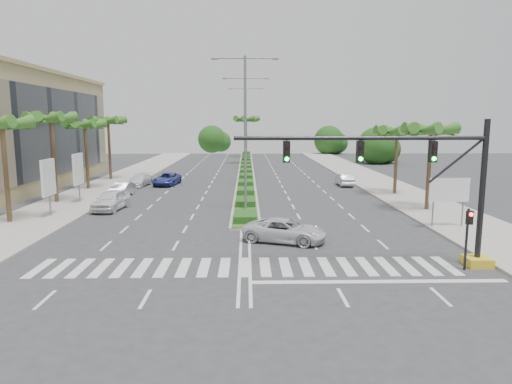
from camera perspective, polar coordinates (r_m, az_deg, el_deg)
ground at (r=22.68m, az=-1.40°, el=-9.37°), size 160.00×160.00×0.00m
footpath_right at (r=44.76m, az=18.56°, el=-0.65°), size 6.00×120.00×0.15m
footpath_left at (r=44.83m, az=-21.11°, el=-0.77°), size 6.00×120.00×0.15m
median at (r=66.92m, az=-1.25°, el=2.83°), size 2.20×75.00×0.20m
median_grass at (r=66.90m, az=-1.25°, el=2.93°), size 1.80×75.00×0.04m
signal_gantry at (r=23.69m, az=21.60°, el=-0.60°), size 12.60×1.20×7.20m
pedestrian_signal at (r=23.90m, az=24.98°, el=-4.19°), size 0.28×0.36×3.00m
direction_sign at (r=32.76m, az=22.98°, el=-0.01°), size 2.70×0.11×3.40m
billboard_near at (r=36.83m, az=-24.54°, el=1.60°), size 0.18×2.10×4.35m
billboard_far at (r=42.37m, az=-21.35°, el=2.63°), size 0.18×2.10×4.35m
palm_left_near at (r=35.66m, az=-29.17°, el=7.08°), size 4.57×4.68×7.55m
palm_left_mid at (r=42.90m, az=-24.19°, el=8.05°), size 4.57×4.68×7.95m
palm_left_far at (r=50.37m, az=-20.60°, el=7.59°), size 4.57×4.68×7.35m
palm_left_end at (r=57.98m, az=-17.99°, el=8.20°), size 4.57×4.68×7.75m
palm_right_near at (r=38.36m, az=21.03°, el=6.93°), size 4.57×4.68×7.05m
palm_right_far at (r=45.88m, az=17.25°, el=6.97°), size 4.57×4.68×6.75m
palm_median_a at (r=76.55m, az=-1.26°, el=8.88°), size 4.57×4.68×8.05m
palm_median_b at (r=91.55m, az=-1.24°, el=8.87°), size 4.57×4.68×8.05m
streetlight_near at (r=35.55m, az=-1.35°, el=8.38°), size 5.10×0.25×12.00m
streetlight_mid at (r=51.55m, az=-1.30°, el=8.51°), size 5.10×0.25×12.00m
streetlight_far at (r=67.55m, az=-1.27°, el=8.58°), size 5.10×0.25×12.00m
car_parked_a at (r=38.57m, az=-17.69°, el=-0.97°), size 2.41×4.91×1.61m
car_parked_b at (r=45.03m, az=-16.48°, el=0.28°), size 1.77×4.23×1.36m
car_parked_c at (r=52.12m, az=-11.07°, el=1.61°), size 2.79×5.17×1.38m
car_parked_d at (r=52.17m, az=-14.35°, el=1.45°), size 2.40×4.64×1.29m
car_crossing at (r=27.18m, az=3.62°, el=-4.81°), size 5.41×3.84×1.37m
car_right at (r=51.62m, az=11.01°, el=1.51°), size 1.44×4.04×1.33m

